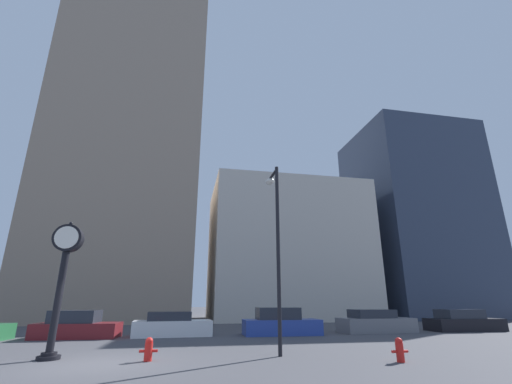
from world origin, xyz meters
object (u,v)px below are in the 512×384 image
at_px(fire_hydrant_near, 400,350).
at_px(street_lamp_right, 275,227).
at_px(car_black, 463,322).
at_px(street_clock, 64,268).
at_px(car_white, 172,326).
at_px(car_maroon, 77,326).
at_px(car_grey, 375,323).
at_px(fire_hydrant_far, 149,349).
at_px(car_blue, 281,323).

height_order(fire_hydrant_near, street_lamp_right, street_lamp_right).
xyz_separation_m(car_black, fire_hydrant_near, (-10.67, -9.54, -0.18)).
distance_m(street_clock, car_white, 8.26).
bearing_deg(car_black, car_maroon, -177.82).
distance_m(car_white, fire_hydrant_near, 12.07).
bearing_deg(car_grey, car_maroon, 177.57).
relative_size(car_maroon, fire_hydrant_near, 5.82).
bearing_deg(street_lamp_right, car_maroon, 139.25).
bearing_deg(street_clock, car_grey, 24.29).
xyz_separation_m(car_black, fire_hydrant_far, (-18.32, -7.82, -0.19)).
bearing_deg(fire_hydrant_far, car_white, 86.88).
bearing_deg(car_white, fire_hydrant_far, -96.22).
height_order(car_maroon, car_blue, car_blue).
distance_m(car_maroon, car_black, 22.59).
distance_m(street_clock, car_grey, 17.10).
distance_m(car_white, car_blue, 5.92).
height_order(car_white, fire_hydrant_far, car_white).
bearing_deg(car_white, street_clock, -119.98).
relative_size(street_clock, car_white, 1.08).
bearing_deg(street_clock, car_black, 17.86).
relative_size(car_white, car_blue, 0.98).
bearing_deg(street_lamp_right, fire_hydrant_near, -33.40).
height_order(street_clock, fire_hydrant_far, street_clock).
bearing_deg(car_white, street_lamp_right, -65.67).
height_order(street_clock, car_white, street_clock).
bearing_deg(car_white, fire_hydrant_near, -56.40).
bearing_deg(fire_hydrant_near, car_blue, 98.13).
height_order(car_blue, car_grey, car_blue).
bearing_deg(car_maroon, car_blue, 0.88).
bearing_deg(fire_hydrant_far, car_black, 23.13).
height_order(car_black, fire_hydrant_far, car_black).
height_order(car_maroon, street_lamp_right, street_lamp_right).
bearing_deg(fire_hydrant_near, street_lamp_right, 146.60).
xyz_separation_m(car_maroon, car_white, (4.71, 0.08, -0.02)).
xyz_separation_m(car_blue, fire_hydrant_far, (-6.34, -7.47, -0.25)).
relative_size(car_grey, car_black, 0.98).
height_order(car_blue, fire_hydrant_near, car_blue).
height_order(fire_hydrant_far, street_lamp_right, street_lamp_right).
relative_size(fire_hydrant_near, street_lamp_right, 0.10).
bearing_deg(car_maroon, fire_hydrant_near, -35.74).
xyz_separation_m(street_clock, fire_hydrant_far, (3.14, -0.91, -2.53)).
bearing_deg(fire_hydrant_near, car_white, 126.69).
height_order(car_white, car_grey, car_grey).
bearing_deg(car_maroon, street_clock, -77.72).
distance_m(car_grey, fire_hydrant_near, 10.66).
bearing_deg(car_grey, street_lamp_right, -139.61).
height_order(street_clock, car_blue, street_clock).
distance_m(car_grey, fire_hydrant_far, 14.61).
bearing_deg(car_maroon, fire_hydrant_far, -58.45).
bearing_deg(car_maroon, street_lamp_right, -37.65).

